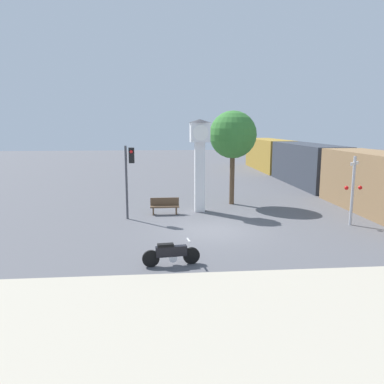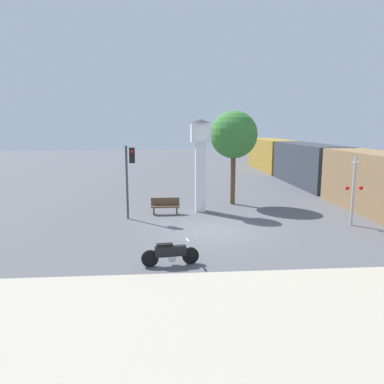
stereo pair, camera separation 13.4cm
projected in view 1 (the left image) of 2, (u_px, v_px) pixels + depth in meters
name	position (u px, v px, depth m)	size (l,w,h in m)	color
ground_plane	(213.00, 231.00, 17.67)	(120.00, 120.00, 0.00)	#56565B
sidewalk_strip	(260.00, 318.00, 9.53)	(36.00, 6.00, 0.10)	#B2A893
motorcycle	(171.00, 253.00, 13.20)	(2.05, 0.48, 0.91)	black
clock_tower	(200.00, 151.00, 21.14)	(1.28, 1.28, 5.25)	white
freight_train	(307.00, 164.00, 31.36)	(2.80, 32.63, 3.40)	olive
traffic_light	(129.00, 169.00, 19.46)	(0.50, 0.35, 3.88)	#47474C
railroad_crossing_signal	(353.00, 188.00, 18.36)	(0.90, 0.82, 3.44)	#B7B7BC
street_tree	(233.00, 135.00, 22.98)	(2.92, 2.92, 5.81)	brown
bench	(165.00, 206.00, 20.88)	(1.60, 0.44, 0.92)	brown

